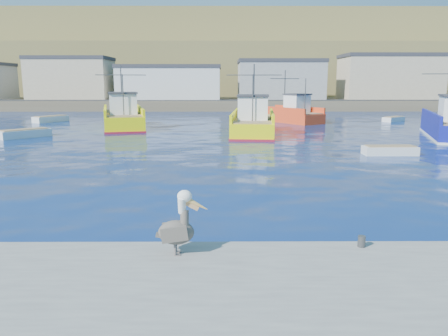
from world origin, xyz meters
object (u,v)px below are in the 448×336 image
(trawler_yellow_a, at_px, (123,118))
(pelican, at_px, (178,227))
(boat_orange, at_px, (291,113))
(skiff_mid, at_px, (390,151))
(skiff_far, at_px, (393,120))
(skiff_extra, at_px, (51,120))
(skiff_left, at_px, (25,134))
(trawler_yellow_b, at_px, (253,123))

(trawler_yellow_a, distance_m, pelican, 36.71)
(boat_orange, xyz_separation_m, skiff_mid, (2.89, -23.83, -0.81))
(skiff_far, bearing_deg, skiff_extra, -179.51)
(pelican, bearing_deg, skiff_left, 120.26)
(trawler_yellow_b, xyz_separation_m, skiff_left, (-19.99, -2.32, -0.72))
(skiff_far, xyz_separation_m, pelican, (-22.07, -42.79, 0.97))
(skiff_left, distance_m, skiff_mid, 29.74)
(skiff_mid, distance_m, pelican, 21.90)
(boat_orange, relative_size, skiff_far, 2.69)
(trawler_yellow_a, xyz_separation_m, pelican, (9.24, -35.53, 0.15))
(skiff_mid, relative_size, skiff_far, 1.04)
(boat_orange, xyz_separation_m, skiff_far, (12.71, 0.84, -0.81))
(skiff_left, bearing_deg, skiff_extra, 103.19)
(skiff_mid, height_order, skiff_extra, skiff_extra)
(skiff_extra, bearing_deg, trawler_yellow_a, -33.90)
(skiff_left, relative_size, pelican, 2.43)
(trawler_yellow_b, relative_size, skiff_extra, 2.57)
(skiff_far, bearing_deg, boat_orange, -176.22)
(boat_orange, height_order, pelican, boat_orange)
(skiff_mid, bearing_deg, trawler_yellow_b, 125.40)
(skiff_mid, bearing_deg, trawler_yellow_a, 140.99)
(trawler_yellow_a, relative_size, skiff_mid, 3.47)
(trawler_yellow_b, height_order, skiff_far, trawler_yellow_b)
(boat_orange, distance_m, skiff_far, 12.76)
(trawler_yellow_a, height_order, skiff_left, trawler_yellow_a)
(boat_orange, bearing_deg, skiff_far, 3.78)
(skiff_left, xyz_separation_m, pelican, (16.00, -27.42, 0.91))
(skiff_left, height_order, skiff_mid, skiff_left)
(skiff_extra, height_order, pelican, pelican)
(skiff_left, distance_m, skiff_extra, 15.42)
(trawler_yellow_a, bearing_deg, boat_orange, 19.05)
(pelican, bearing_deg, skiff_far, 62.72)
(skiff_left, distance_m, skiff_far, 41.05)
(skiff_mid, bearing_deg, pelican, -124.07)
(boat_orange, relative_size, skiff_mid, 2.60)
(skiff_mid, xyz_separation_m, pelican, (-12.25, -18.12, 0.96))
(skiff_far, xyz_separation_m, skiff_extra, (-41.59, -0.36, 0.05))
(trawler_yellow_a, distance_m, skiff_mid, 27.67)
(trawler_yellow_b, bearing_deg, skiff_left, -173.37)
(skiff_far, distance_m, skiff_extra, 41.59)
(trawler_yellow_a, distance_m, boat_orange, 19.68)
(skiff_left, bearing_deg, trawler_yellow_b, 6.63)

